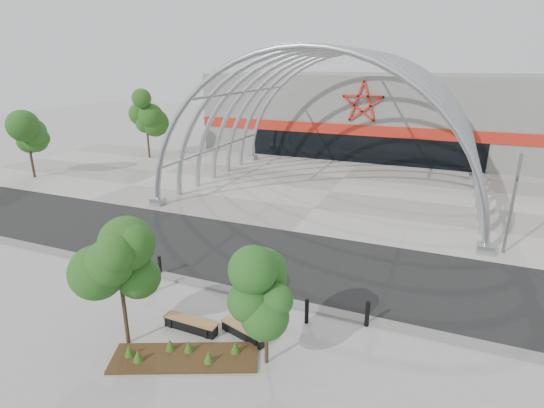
% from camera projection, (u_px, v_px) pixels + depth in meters
% --- Properties ---
extents(ground, '(140.00, 140.00, 0.00)m').
position_uv_depth(ground, '(236.00, 289.00, 18.06)').
color(ground, '#999994').
rests_on(ground, ground).
extents(road, '(140.00, 7.00, 0.02)m').
position_uv_depth(road, '(268.00, 256.00, 21.12)').
color(road, black).
rests_on(road, ground).
extents(forecourt, '(60.00, 17.00, 0.04)m').
position_uv_depth(forecourt, '(331.00, 191.00, 31.64)').
color(forecourt, gray).
rests_on(forecourt, ground).
extents(kerb, '(60.00, 0.50, 0.12)m').
position_uv_depth(kerb, '(233.00, 291.00, 17.82)').
color(kerb, slate).
rests_on(kerb, ground).
extents(arena_building, '(34.00, 15.24, 8.00)m').
position_uv_depth(arena_building, '(375.00, 112.00, 46.10)').
color(arena_building, slate).
rests_on(arena_building, ground).
extents(vault_canopy, '(20.80, 15.80, 20.36)m').
position_uv_depth(vault_canopy, '(331.00, 191.00, 31.64)').
color(vault_canopy, '#A2A8AD').
rests_on(vault_canopy, ground).
extents(planting_bed, '(4.92, 3.21, 0.50)m').
position_uv_depth(planting_bed, '(183.00, 355.00, 13.82)').
color(planting_bed, '#302410').
rests_on(planting_bed, ground).
extents(signal_pole, '(0.17, 0.73, 5.14)m').
position_uv_depth(signal_pole, '(512.00, 203.00, 20.56)').
color(signal_pole, slate).
rests_on(signal_pole, ground).
extents(street_tree_0, '(1.87, 1.87, 4.26)m').
position_uv_depth(street_tree_0, '(118.00, 262.00, 13.68)').
color(street_tree_0, black).
rests_on(street_tree_0, ground).
extents(street_tree_1, '(1.56, 1.56, 3.68)m').
position_uv_depth(street_tree_1, '(266.00, 290.00, 12.84)').
color(street_tree_1, black).
rests_on(street_tree_1, ground).
extents(bench_0, '(2.12, 0.53, 0.44)m').
position_uv_depth(bench_0, '(191.00, 325.00, 15.26)').
color(bench_0, black).
rests_on(bench_0, ground).
extents(bench_1, '(1.95, 0.98, 0.40)m').
position_uv_depth(bench_1, '(244.00, 332.00, 14.88)').
color(bench_1, black).
rests_on(bench_1, ground).
extents(bollard_0, '(0.17, 0.17, 1.07)m').
position_uv_depth(bollard_0, '(152.00, 280.00, 17.71)').
color(bollard_0, black).
rests_on(bollard_0, ground).
extents(bollard_1, '(0.15, 0.15, 0.93)m').
position_uv_depth(bollard_1, '(160.00, 265.00, 19.17)').
color(bollard_1, black).
rests_on(bollard_1, ground).
extents(bollard_2, '(0.15, 0.15, 0.91)m').
position_uv_depth(bollard_2, '(248.00, 281.00, 17.78)').
color(bollard_2, black).
rests_on(bollard_2, ground).
extents(bollard_3, '(0.15, 0.15, 0.96)m').
position_uv_depth(bollard_3, '(307.00, 311.00, 15.60)').
color(bollard_3, black).
rests_on(bollard_3, ground).
extents(bollard_4, '(0.16, 0.16, 1.01)m').
position_uv_depth(bollard_4, '(367.00, 314.00, 15.42)').
color(bollard_4, black).
rests_on(bollard_4, ground).
extents(bg_tree_0, '(3.00, 3.00, 6.45)m').
position_uv_depth(bg_tree_0, '(145.00, 111.00, 41.34)').
color(bg_tree_0, '#301F15').
rests_on(bg_tree_0, ground).
extents(bg_tree_2, '(2.55, 2.55, 5.38)m').
position_uv_depth(bg_tree_2, '(26.00, 131.00, 34.27)').
color(bg_tree_2, black).
rests_on(bg_tree_2, ground).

